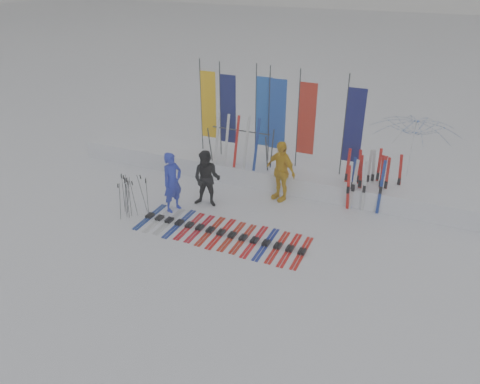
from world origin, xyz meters
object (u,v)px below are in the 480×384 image
at_px(person_black, 207,179).
at_px(tent_canopy, 410,154).
at_px(ski_rack, 241,142).
at_px(person_blue, 172,182).
at_px(person_yellow, 281,171).
at_px(ski_row, 222,233).

bearing_deg(person_black, tent_canopy, 23.80).
distance_m(tent_canopy, ski_rack, 5.38).
height_order(person_blue, tent_canopy, tent_canopy).
distance_m(person_black, ski_rack, 2.07).
height_order(tent_canopy, ski_rack, tent_canopy).
distance_m(person_black, person_yellow, 2.27).
bearing_deg(tent_canopy, person_black, -146.61).
height_order(ski_row, ski_rack, ski_rack).
xyz_separation_m(person_blue, ski_rack, (1.02, 2.66, 0.47)).
bearing_deg(person_blue, ski_row, -91.01).
xyz_separation_m(person_black, ski_row, (1.11, -1.33, -0.84)).
xyz_separation_m(person_yellow, tent_canopy, (3.51, 2.27, 0.27)).
xyz_separation_m(tent_canopy, ski_rack, (-5.15, -1.55, 0.15)).
height_order(tent_canopy, ski_row, tent_canopy).
xyz_separation_m(person_blue, person_black, (0.79, 0.66, -0.03)).
distance_m(person_yellow, tent_canopy, 4.19).
bearing_deg(person_black, ski_rack, 73.87).
bearing_deg(tent_canopy, person_yellow, -147.19).
distance_m(person_blue, tent_canopy, 7.48).
relative_size(person_yellow, ski_rack, 0.94).
distance_m(person_yellow, ski_rack, 1.84).
relative_size(person_black, tent_canopy, 0.64).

